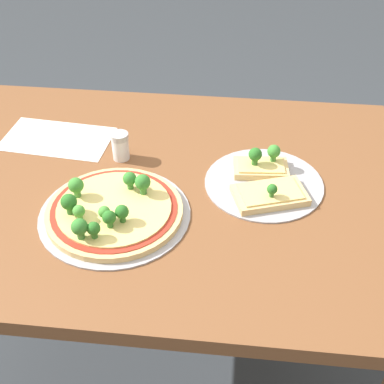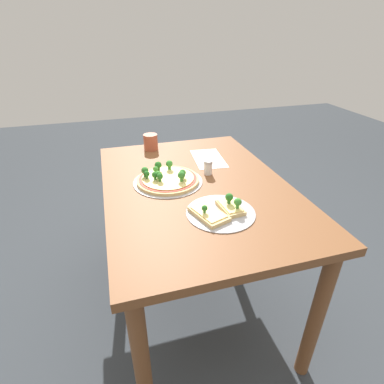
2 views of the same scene
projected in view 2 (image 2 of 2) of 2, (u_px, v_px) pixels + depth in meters
The scene contains 7 objects.
ground_plane at pixel (195, 298), 1.75m from camera, with size 8.00×8.00×0.00m, color #33383D.
dining_table at pixel (196, 204), 1.43m from camera, with size 1.18×0.83×0.76m.
pizza_tray_whole at pixel (167, 179), 1.39m from camera, with size 0.32×0.32×0.07m.
pizza_tray_slice at pixel (220, 211), 1.16m from camera, with size 0.27×0.27×0.07m.
drinking_cup at pixel (151, 142), 1.74m from camera, with size 0.08×0.08×0.09m, color #AD5138.
condiment_shaker at pixel (208, 167), 1.46m from camera, with size 0.04×0.04×0.07m.
paper_menu at pixel (208, 158), 1.64m from camera, with size 0.27×0.16×0.00m, color white.
Camera 2 is at (-1.17, 0.36, 1.40)m, focal length 28.00 mm.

